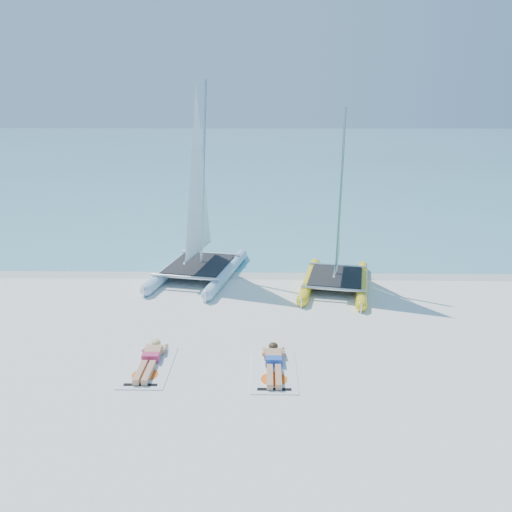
{
  "coord_description": "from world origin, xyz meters",
  "views": [
    {
      "loc": [
        -0.35,
        -10.89,
        5.55
      ],
      "look_at": [
        -0.6,
        1.2,
        1.9
      ],
      "focal_mm": 35.0,
      "sensor_mm": 36.0,
      "label": 1
    }
  ],
  "objects": [
    {
      "name": "towel_a",
      "position": [
        -2.93,
        -1.1,
        0.01
      ],
      "size": [
        1.0,
        1.85,
        0.02
      ],
      "primitive_type": "cube",
      "color": "white",
      "rests_on": "ground"
    },
    {
      "name": "sea",
      "position": [
        0.0,
        63.0,
        0.01
      ],
      "size": [
        140.0,
        115.0,
        0.01
      ],
      "primitive_type": "cube",
      "color": "#7EC7D2",
      "rests_on": "ground"
    },
    {
      "name": "catamaran_blue",
      "position": [
        -2.59,
        5.23,
        1.97
      ],
      "size": [
        3.21,
        5.2,
        6.61
      ],
      "rotation": [
        0.0,
        0.0,
        -0.19
      ],
      "color": "silver",
      "rests_on": "ground"
    },
    {
      "name": "towel_b",
      "position": [
        -0.16,
        -1.22,
        0.01
      ],
      "size": [
        1.0,
        1.85,
        0.02
      ],
      "primitive_type": "cube",
      "color": "white",
      "rests_on": "ground"
    },
    {
      "name": "wet_sand_strip",
      "position": [
        0.0,
        5.5,
        0.0
      ],
      "size": [
        140.0,
        1.4,
        0.01
      ],
      "primitive_type": "cube",
      "color": "silver",
      "rests_on": "ground"
    },
    {
      "name": "sunbather_a",
      "position": [
        -2.93,
        -0.91,
        0.12
      ],
      "size": [
        0.37,
        1.73,
        0.26
      ],
      "color": "tan",
      "rests_on": "towel_a"
    },
    {
      "name": "catamaran_yellow",
      "position": [
        1.96,
        4.56,
        1.8
      ],
      "size": [
        2.76,
        4.59,
        5.7
      ],
      "rotation": [
        0.0,
        0.0,
        -0.19
      ],
      "color": "#FFF91A",
      "rests_on": "ground"
    },
    {
      "name": "ground",
      "position": [
        0.0,
        0.0,
        0.0
      ],
      "size": [
        140.0,
        140.0,
        0.0
      ],
      "primitive_type": "plane",
      "color": "white",
      "rests_on": "ground"
    },
    {
      "name": "sunbather_b",
      "position": [
        -0.16,
        -1.03,
        0.12
      ],
      "size": [
        0.37,
        1.73,
        0.26
      ],
      "color": "tan",
      "rests_on": "towel_b"
    }
  ]
}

